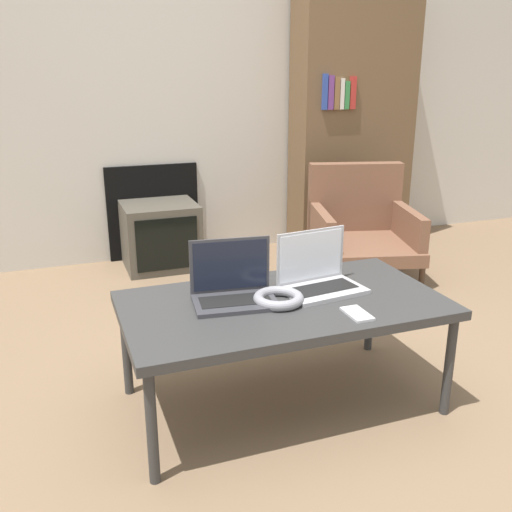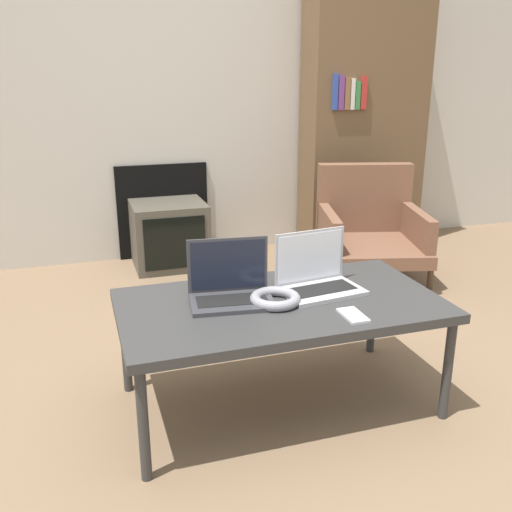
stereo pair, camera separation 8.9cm
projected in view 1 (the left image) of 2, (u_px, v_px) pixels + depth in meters
The scene contains 10 objects.
ground_plane at pixel (294, 418), 2.18m from camera, with size 14.00×14.00×0.00m, color #7A6047.
wall_back at pixel (162, 66), 3.73m from camera, with size 7.00×0.08×2.60m.
table at pixel (283, 309), 2.16m from camera, with size 1.20×0.65×0.44m.
laptop_left at pixel (233, 287), 2.13m from camera, with size 0.33×0.24×0.23m.
laptop_right at pixel (318, 276), 2.25m from camera, with size 0.33×0.24×0.23m.
headphones at pixel (279, 298), 2.12m from camera, with size 0.19×0.19×0.04m.
phone at pixel (357, 314), 2.02m from camera, with size 0.07×0.13×0.01m.
tv at pixel (161, 235), 3.79m from camera, with size 0.48×0.44×0.43m.
armchair at pixel (360, 224), 3.65m from camera, with size 0.76×0.79×0.69m.
bookshelf at pixel (352, 120), 4.10m from camera, with size 0.87×0.32×1.83m.
Camera 1 is at (-0.78, -1.71, 1.27)m, focal length 40.00 mm.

